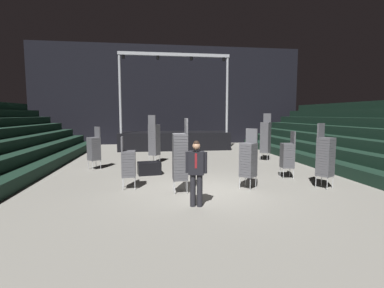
% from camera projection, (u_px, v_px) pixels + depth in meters
% --- Properties ---
extents(ground_plane, '(22.00, 30.00, 0.10)m').
position_uv_depth(ground_plane, '(201.00, 192.00, 9.20)').
color(ground_plane, gray).
extents(arena_end_wall, '(22.00, 0.30, 8.00)m').
position_uv_depth(arena_end_wall, '(170.00, 95.00, 23.55)').
color(arena_end_wall, black).
rests_on(arena_end_wall, ground_plane).
extents(stage_riser, '(7.51, 2.64, 6.36)m').
position_uv_depth(stage_riser, '(174.00, 139.00, 20.04)').
color(stage_riser, black).
rests_on(stage_riser, ground_plane).
extents(man_with_tie, '(0.57, 0.32, 1.75)m').
position_uv_depth(man_with_tie, '(196.00, 170.00, 7.47)').
color(man_with_tie, black).
rests_on(man_with_tie, ground_plane).
extents(chair_stack_front_left, '(0.62, 0.62, 2.48)m').
position_uv_depth(chair_stack_front_left, '(266.00, 137.00, 15.07)').
color(chair_stack_front_left, '#B2B5BA').
rests_on(chair_stack_front_left, ground_plane).
extents(chair_stack_front_right, '(0.45, 0.45, 2.31)m').
position_uv_depth(chair_stack_front_right, '(180.00, 156.00, 8.80)').
color(chair_stack_front_right, '#B2B5BA').
rests_on(chair_stack_front_right, ground_plane).
extents(chair_stack_mid_left, '(0.62, 0.62, 1.96)m').
position_uv_depth(chair_stack_mid_left, '(248.00, 159.00, 9.29)').
color(chair_stack_mid_left, '#B2B5BA').
rests_on(chair_stack_mid_left, ground_plane).
extents(chair_stack_mid_right, '(0.61, 0.61, 2.39)m').
position_uv_depth(chair_stack_mid_right, '(154.00, 139.00, 14.19)').
color(chair_stack_mid_right, '#B2B5BA').
rests_on(chair_stack_mid_right, ground_plane).
extents(chair_stack_mid_centre, '(0.60, 0.60, 2.14)m').
position_uv_depth(chair_stack_mid_centre, '(325.00, 156.00, 9.37)').
color(chair_stack_mid_centre, '#B2B5BA').
rests_on(chair_stack_mid_centre, ground_plane).
extents(chair_stack_rear_left, '(0.62, 0.62, 1.88)m').
position_uv_depth(chair_stack_rear_left, '(94.00, 148.00, 12.64)').
color(chair_stack_rear_left, '#B2B5BA').
rests_on(chair_stack_rear_left, ground_plane).
extents(chair_stack_rear_right, '(0.49, 0.49, 1.79)m').
position_uv_depth(chair_stack_rear_right, '(288.00, 155.00, 10.87)').
color(chair_stack_rear_right, '#B2B5BA').
rests_on(chair_stack_rear_right, ground_plane).
extents(chair_stack_rear_centre, '(0.45, 0.45, 1.71)m').
position_uv_depth(chair_stack_rear_centre, '(128.00, 163.00, 9.29)').
color(chair_stack_rear_centre, '#B2B5BA').
rests_on(chair_stack_rear_centre, ground_plane).
extents(equipment_road_case, '(0.98, 0.73, 0.51)m').
position_uv_depth(equipment_road_case, '(149.00, 168.00, 11.57)').
color(equipment_road_case, black).
rests_on(equipment_road_case, ground_plane).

